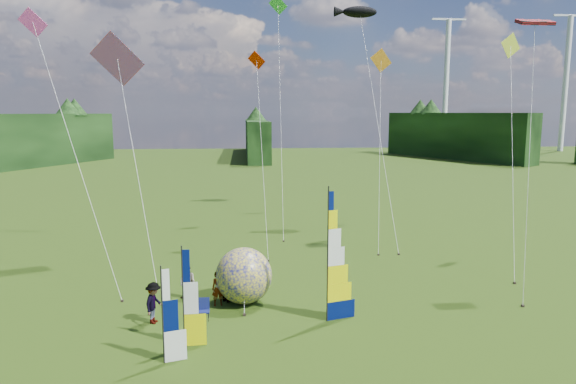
{
  "coord_description": "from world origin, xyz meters",
  "views": [
    {
      "loc": [
        -2.87,
        -16.97,
        8.77
      ],
      "look_at": [
        -1.0,
        4.0,
        5.5
      ],
      "focal_mm": 32.0,
      "sensor_mm": 36.0,
      "label": 1
    }
  ],
  "objects": [
    {
      "name": "ground",
      "position": [
        0.0,
        0.0,
        0.0
      ],
      "size": [
        220.0,
        220.0,
        0.0
      ],
      "primitive_type": "plane",
      "color": "#304F0B",
      "rests_on": "ground"
    },
    {
      "name": "treeline_ring",
      "position": [
        0.0,
        0.0,
        4.0
      ],
      "size": [
        210.0,
        210.0,
        8.0
      ],
      "primitive_type": null,
      "color": "#2C5A1E",
      "rests_on": "ground"
    },
    {
      "name": "turbine_left",
      "position": [
        70.0,
        95.0,
        15.0
      ],
      "size": [
        8.0,
        1.2,
        30.0
      ],
      "primitive_type": null,
      "color": "silver",
      "rests_on": "ground"
    },
    {
      "name": "turbine_right",
      "position": [
        45.0,
        102.0,
        15.0
      ],
      "size": [
        8.0,
        1.2,
        30.0
      ],
      "primitive_type": null,
      "color": "silver",
      "rests_on": "ground"
    },
    {
      "name": "feather_banner_main",
      "position": [
        0.62,
        3.49,
        2.79
      ],
      "size": [
        1.46,
        0.53,
        5.58
      ],
      "primitive_type": null,
      "rotation": [
        0.0,
        0.0,
        0.3
      ],
      "color": "#030F4C",
      "rests_on": "ground"
    },
    {
      "name": "side_banner_left",
      "position": [
        -5.15,
        1.62,
        1.89
      ],
      "size": [
        1.05,
        0.15,
        3.78
      ],
      "primitive_type": null,
      "rotation": [
        0.0,
        0.0,
        0.05
      ],
      "color": "#E6E400",
      "rests_on": "ground"
    },
    {
      "name": "side_banner_far",
      "position": [
        -5.72,
        0.35,
        1.72
      ],
      "size": [
        1.0,
        0.37,
        3.43
      ],
      "primitive_type": null,
      "rotation": [
        0.0,
        0.0,
        0.28
      ],
      "color": "white",
      "rests_on": "ground"
    },
    {
      "name": "bol_inflatable",
      "position": [
        -2.88,
        5.94,
        1.31
      ],
      "size": [
        2.81,
        2.81,
        2.61
      ],
      "primitive_type": "sphere",
      "rotation": [
        0.0,
        0.0,
        0.08
      ],
      "color": "#0A0C73",
      "rests_on": "ground"
    },
    {
      "name": "spectator_a",
      "position": [
        -4.06,
        5.73,
        0.8
      ],
      "size": [
        0.65,
        0.49,
        1.59
      ],
      "primitive_type": "imported",
      "rotation": [
        0.0,
        0.0,
        0.2
      ],
      "color": "#66594C",
      "rests_on": "ground"
    },
    {
      "name": "spectator_b",
      "position": [
        -5.53,
        6.59,
        0.85
      ],
      "size": [
        0.92,
        0.78,
        1.7
      ],
      "primitive_type": "imported",
      "rotation": [
        0.0,
        0.0,
        -0.55
      ],
      "color": "#66594C",
      "rests_on": "ground"
    },
    {
      "name": "spectator_c",
      "position": [
        -6.66,
        3.95,
        0.88
      ],
      "size": [
        0.71,
        1.21,
        1.76
      ],
      "primitive_type": "imported",
      "rotation": [
        0.0,
        0.0,
        1.3
      ],
      "color": "#66594C",
      "rests_on": "ground"
    },
    {
      "name": "spectator_d",
      "position": [
        -3.7,
        6.14,
        0.82
      ],
      "size": [
        1.01,
        0.9,
        1.65
      ],
      "primitive_type": "imported",
      "rotation": [
        0.0,
        0.0,
        2.49
      ],
      "color": "#66594C",
      "rests_on": "ground"
    },
    {
      "name": "camp_chair",
      "position": [
        -4.61,
        4.04,
        0.47
      ],
      "size": [
        0.55,
        0.55,
        0.93
      ],
      "primitive_type": null,
      "rotation": [
        0.0,
        0.0,
        0.03
      ],
      "color": "#0D1445",
      "rests_on": "ground"
    },
    {
      "name": "kite_whale",
      "position": [
        6.79,
        19.53,
        9.24
      ],
      "size": [
        4.22,
        15.99,
        18.47
      ],
      "primitive_type": null,
      "rotation": [
        0.0,
        0.0,
        0.06
      ],
      "color": "black",
      "rests_on": "ground"
    },
    {
      "name": "kite_rainbow_delta",
      "position": [
        -8.81,
        12.09,
        7.34
      ],
      "size": [
        9.11,
        13.34,
        14.68
      ],
      "primitive_type": null,
      "rotation": [
        0.0,
        0.0,
        -0.05
      ],
      "color": "red",
      "rests_on": "ground"
    },
    {
      "name": "kite_parafoil",
      "position": [
        11.0,
        6.71,
        7.58
      ],
      "size": [
        7.33,
        9.32,
        15.16
      ],
      "primitive_type": null,
      "rotation": [
        0.0,
        0.0,
        -0.16
      ],
      "color": "#AF151F",
      "rests_on": "ground"
    },
    {
      "name": "small_kite_red",
      "position": [
        -1.62,
        15.86,
        6.68
      ],
      "size": [
        5.46,
        8.99,
        13.37
      ],
      "primitive_type": null,
      "rotation": [
        0.0,
        0.0,
        -0.37
      ],
      "color": "red",
      "rests_on": "ground"
    },
    {
      "name": "small_kite_orange",
      "position": [
        6.4,
        17.05,
        6.98
      ],
      "size": [
        6.9,
        11.28,
        13.97
      ],
      "primitive_type": null,
      "rotation": [
        0.0,
        0.0,
        0.22
      ],
      "color": "orange",
      "rests_on": "ground"
    },
    {
      "name": "small_kite_yellow",
      "position": [
        12.66,
        11.33,
        7.14
      ],
      "size": [
        8.73,
        11.82,
        14.29
      ],
      "primitive_type": null,
      "rotation": [
        0.0,
        0.0,
        0.31
      ],
      "color": "#F1FA3E",
      "rests_on": "ground"
    },
    {
      "name": "small_kite_pink",
      "position": [
        -11.34,
        9.79,
        7.45
      ],
      "size": [
        8.22,
        9.14,
        14.89
      ],
      "primitive_type": null,
      "rotation": [
        0.0,
        0.0,
        -0.01
      ],
      "color": "#EF47AB",
      "rests_on": "ground"
    },
    {
      "name": "small_kite_green",
      "position": [
        0.07,
        22.5,
        9.51
      ],
      "size": [
        5.08,
        13.66,
        19.02
      ],
      "primitive_type": null,
      "rotation": [
        0.0,
        0.0,
        -0.16
      ],
      "color": "green",
      "rests_on": "ground"
    }
  ]
}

